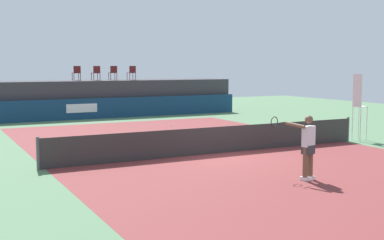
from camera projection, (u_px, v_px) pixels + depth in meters
The scene contains 14 objects.
ground_plane at pixel (180, 142), 20.51m from camera, with size 48.00×48.00×0.00m, color #4C704C.
court_inner at pixel (218, 153), 17.87m from camera, with size 12.00×22.00×0.00m, color maroon.
sponsor_wall at pixel (102, 108), 29.71m from camera, with size 18.00×0.22×1.20m.
spectator_platform at pixel (93, 98), 31.24m from camera, with size 18.00×2.80×2.20m, color #38383D.
spectator_chair_far_left at pixel (77, 72), 30.84m from camera, with size 0.44×0.44×0.89m.
spectator_chair_left at pixel (96, 72), 30.87m from camera, with size 0.47×0.47×0.89m.
spectator_chair_center at pixel (113, 72), 31.78m from camera, with size 0.45×0.45×0.89m.
spectator_chair_right at pixel (132, 72), 31.96m from camera, with size 0.47×0.47×0.89m.
umpire_chair at pixel (359, 102), 20.78m from camera, with size 0.48×0.48×2.76m.
tennis_net at pixel (218, 140), 17.82m from camera, with size 12.40×0.02×0.95m, color #2D2D2D.
net_post_near at pixel (38, 153), 14.97m from camera, with size 0.10×0.10×1.00m, color #4C4C51.
net_post_far at pixel (348, 129), 20.66m from camera, with size 0.10×0.10×1.00m, color #4C4C51.
tennis_player at pixel (307, 145), 13.62m from camera, with size 0.91×1.11×1.77m.
tennis_ball at pixel (171, 125), 25.91m from camera, with size 0.07×0.07×0.07m, color #D8EA33.
Camera 1 is at (-8.95, -15.22, 3.09)m, focal length 47.10 mm.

